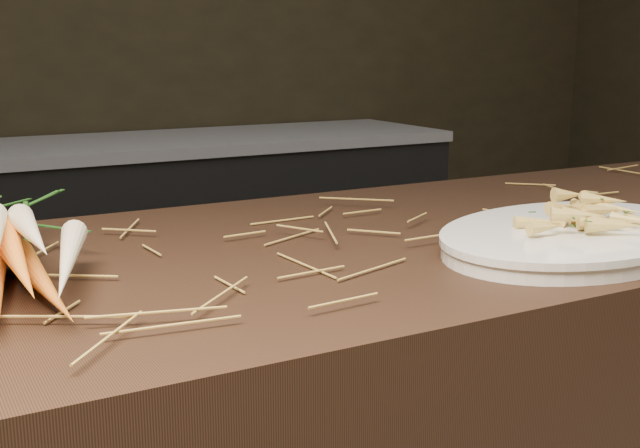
% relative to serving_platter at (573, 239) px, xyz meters
% --- Properties ---
extents(back_counter, '(1.82, 0.62, 0.84)m').
position_rel_serving_platter_xyz_m(back_counter, '(0.26, 2.06, -0.49)').
color(back_counter, black).
rests_on(back_counter, ground).
extents(straw_bedding, '(1.40, 0.60, 0.02)m').
position_rel_serving_platter_xyz_m(straw_bedding, '(-0.04, 0.18, -0.00)').
color(straw_bedding, olive).
rests_on(straw_bedding, main_counter).
extents(serving_platter, '(0.49, 0.39, 0.02)m').
position_rel_serving_platter_xyz_m(serving_platter, '(0.00, 0.00, 0.00)').
color(serving_platter, white).
rests_on(serving_platter, main_counter).
extents(roasted_veg_heap, '(0.24, 0.20, 0.05)m').
position_rel_serving_platter_xyz_m(roasted_veg_heap, '(0.00, -0.00, 0.04)').
color(roasted_veg_heap, tan).
rests_on(roasted_veg_heap, serving_platter).
extents(serving_fork, '(0.07, 0.16, 0.00)m').
position_rel_serving_platter_xyz_m(serving_fork, '(0.15, 0.02, 0.01)').
color(serving_fork, silver).
rests_on(serving_fork, serving_platter).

